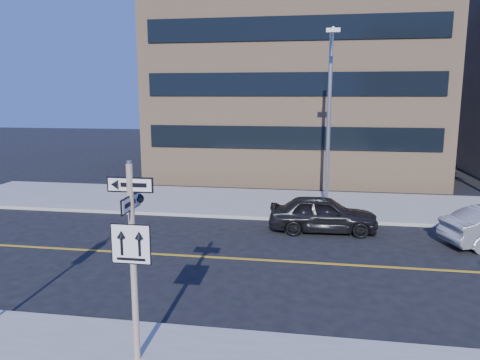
# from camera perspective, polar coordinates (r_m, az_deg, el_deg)

# --- Properties ---
(ground) EXTENTS (120.00, 120.00, 0.00)m
(ground) POSITION_cam_1_polar(r_m,az_deg,el_deg) (12.54, -8.02, -15.41)
(ground) COLOR black
(ground) RESTS_ON ground
(sign_pole) EXTENTS (0.92, 0.92, 4.06)m
(sign_pole) POSITION_cam_1_polar(r_m,az_deg,el_deg) (9.43, -12.96, -8.44)
(sign_pole) COLOR silver
(sign_pole) RESTS_ON near_sidewalk
(parked_car_a) EXTENTS (1.92, 4.37, 1.46)m
(parked_car_a) POSITION_cam_1_polar(r_m,az_deg,el_deg) (19.03, 10.08, -4.08)
(parked_car_a) COLOR black
(parked_car_a) RESTS_ON ground
(streetlight_a) EXTENTS (0.55, 2.25, 8.00)m
(streetlight_a) POSITION_cam_1_polar(r_m,az_deg,el_deg) (21.53, 10.83, 8.41)
(streetlight_a) COLOR gray
(streetlight_a) RESTS_ON far_sidewalk
(building_brick) EXTENTS (18.00, 18.00, 18.00)m
(building_brick) POSITION_cam_1_polar(r_m,az_deg,el_deg) (35.96, 7.20, 16.02)
(building_brick) COLOR tan
(building_brick) RESTS_ON ground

